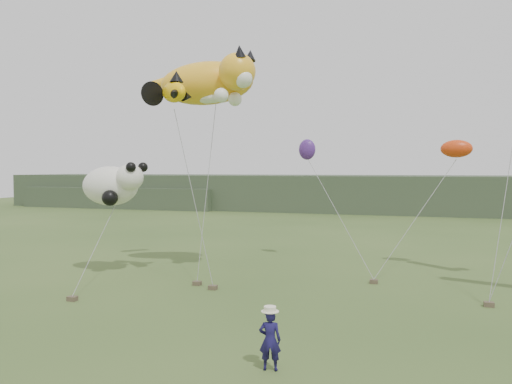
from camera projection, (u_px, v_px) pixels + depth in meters
The scene contains 8 objects.
ground at pixel (260, 339), 13.95m from camera, with size 120.00×120.00×0.00m, color #385123.
headland at pixel (346, 194), 57.43m from camera, with size 90.00×13.00×4.00m.
festival_attendant at pixel (270, 340), 11.79m from camera, with size 0.53×0.35×1.44m, color #171245.
sandbag_anchors at pixel (267, 290), 19.24m from camera, with size 14.62×6.29×0.17m.
cat_kite at pixel (213, 81), 22.25m from camera, with size 5.66×3.28×2.44m.
fish_kite at pixel (165, 92), 20.65m from camera, with size 2.87×1.88×1.37m.
panda_kite at pixel (113, 185), 22.25m from camera, with size 3.12×2.02×1.94m.
misc_kites at pixel (398, 149), 23.99m from camera, with size 8.27×1.36×1.06m.
Camera 1 is at (3.95, -13.16, 4.78)m, focal length 35.00 mm.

